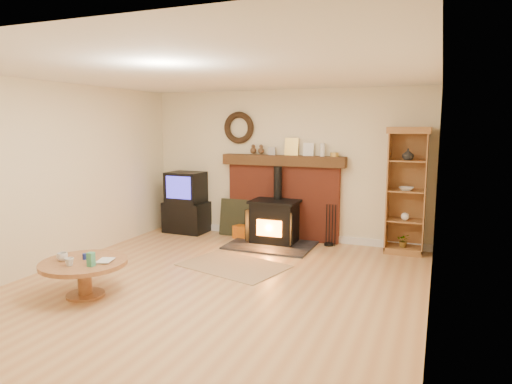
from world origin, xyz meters
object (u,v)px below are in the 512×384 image
at_px(wood_stove, 274,223).
at_px(curio_cabinet, 406,191).
at_px(coffee_table, 84,268).
at_px(tv_unit, 186,203).

relative_size(wood_stove, curio_cabinet, 0.71).
height_order(wood_stove, coffee_table, wood_stove).
xyz_separation_m(tv_unit, curio_cabinet, (3.91, 0.09, 0.45)).
relative_size(wood_stove, tv_unit, 1.24).
distance_m(wood_stove, tv_unit, 1.84).
bearing_deg(curio_cabinet, coffee_table, -134.88).
relative_size(wood_stove, coffee_table, 1.40).
xyz_separation_m(wood_stove, coffee_table, (-1.27, -3.09, -0.01)).
xyz_separation_m(wood_stove, tv_unit, (-1.82, 0.19, 0.18)).
height_order(wood_stove, curio_cabinet, curio_cabinet).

